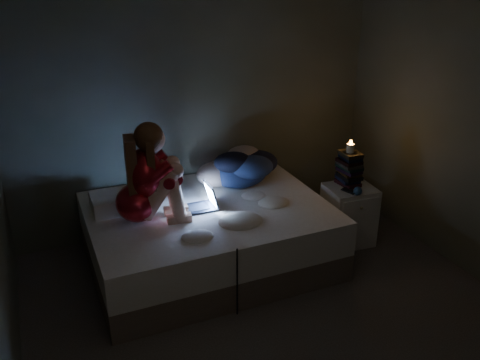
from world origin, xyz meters
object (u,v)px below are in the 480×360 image
phone (350,191)px  woman (135,175)px  nightstand (348,215)px  bed (209,235)px  laptop (196,197)px  candle (350,148)px

phone → woman: bearing=150.3°
nightstand → phone: phone is taller
bed → laptop: (-0.11, -0.00, 0.39)m
bed → candle: (1.35, -0.10, 0.65)m
bed → laptop: bearing=-177.5°
candle → laptop: bearing=176.3°
bed → phone: (1.28, -0.25, 0.30)m
bed → nightstand: nightstand is taller
woman → phone: (1.89, -0.20, -0.39)m
bed → woman: woman is taller
woman → phone: 1.94m
laptop → candle: (1.45, -0.09, 0.26)m
candle → woman: bearing=178.4°
nightstand → bed: bearing=177.8°
laptop → woman: bearing=-175.9°
woman → candle: woman is taller
laptop → nightstand: bearing=-6.7°
nightstand → phone: 0.31m
woman → laptop: 0.59m
candle → phone: (-0.07, -0.15, -0.35)m
woman → laptop: woman is taller
bed → nightstand: bearing=-7.3°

